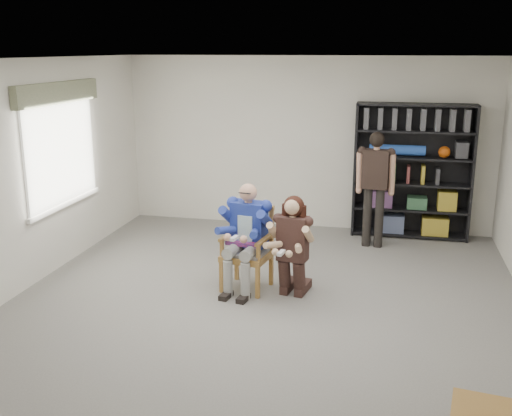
% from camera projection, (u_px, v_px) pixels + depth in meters
% --- Properties ---
extents(room_shell, '(6.00, 7.00, 2.80)m').
position_uv_depth(room_shell, '(262.00, 192.00, 6.49)').
color(room_shell, white).
rests_on(room_shell, ground).
extents(floor, '(6.00, 7.00, 0.01)m').
position_uv_depth(floor, '(262.00, 311.00, 6.85)').
color(floor, slate).
rests_on(floor, ground).
extents(window_left, '(0.16, 2.00, 1.75)m').
position_uv_depth(window_left, '(62.00, 147.00, 7.99)').
color(window_left, silver).
rests_on(window_left, room_shell).
extents(armchair, '(0.69, 0.67, 1.04)m').
position_uv_depth(armchair, '(247.00, 249.00, 7.36)').
color(armchair, '#A3732F').
rests_on(armchair, floor).
extents(seated_man, '(0.71, 0.89, 1.35)m').
position_uv_depth(seated_man, '(247.00, 237.00, 7.31)').
color(seated_man, navy).
rests_on(seated_man, floor).
extents(kneeling_woman, '(0.65, 0.90, 1.23)m').
position_uv_depth(kneeling_woman, '(292.00, 248.00, 7.09)').
color(kneeling_woman, '#321F1A').
rests_on(kneeling_woman, floor).
extents(bookshelf, '(1.80, 0.38, 2.10)m').
position_uv_depth(bookshelf, '(412.00, 172.00, 9.32)').
color(bookshelf, black).
rests_on(bookshelf, floor).
extents(standing_man, '(0.56, 0.35, 1.74)m').
position_uv_depth(standing_man, '(375.00, 190.00, 8.87)').
color(standing_man, black).
rests_on(standing_man, floor).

